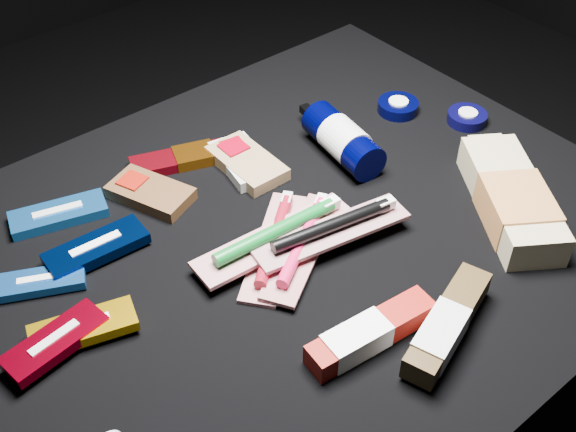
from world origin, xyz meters
TOP-DOWN VIEW (x-y plane):
  - ground at (0.00, 0.00)m, footprint 3.00×3.00m
  - cloth_table at (0.00, 0.00)m, footprint 0.98×0.78m
  - luna_bar_0 at (-0.22, 0.23)m, footprint 0.14×0.08m
  - luna_bar_1 at (-0.30, 0.12)m, footprint 0.12×0.09m
  - luna_bar_2 at (-0.22, 0.13)m, footprint 0.14×0.06m
  - luna_bar_3 at (-0.29, 0.02)m, footprint 0.13×0.08m
  - luna_bar_4 at (-0.33, 0.02)m, footprint 0.13×0.06m
  - clif_bar_0 at (-0.10, 0.19)m, footprint 0.10×0.14m
  - clif_bar_1 at (0.05, 0.16)m, footprint 0.08×0.13m
  - clif_bar_2 at (0.05, 0.16)m, footprint 0.07×0.13m
  - power_bar at (-0.02, 0.22)m, footprint 0.15×0.09m
  - lotion_bottle at (0.18, 0.08)m, footprint 0.08×0.19m
  - cream_tin_upper at (0.34, 0.11)m, footprint 0.07×0.07m
  - cream_tin_lower at (0.40, 0.02)m, footprint 0.06×0.06m
  - bodywash_bottle at (0.27, -0.17)m, footprint 0.20×0.24m
  - toothbrush_pack_0 at (-0.02, -0.01)m, footprint 0.20×0.17m
  - toothbrush_pack_1 at (0.00, -0.04)m, footprint 0.20×0.15m
  - toothbrush_pack_2 at (-0.02, -0.01)m, footprint 0.24×0.07m
  - toothbrush_pack_3 at (0.04, -0.06)m, footprint 0.23×0.09m
  - toothpaste_carton_red at (-0.04, -0.21)m, footprint 0.17×0.06m
  - toothpaste_carton_green at (0.03, -0.26)m, footprint 0.18×0.09m

SIDE VIEW (x-z plane):
  - ground at x=0.00m, z-range 0.00..0.00m
  - cloth_table at x=0.00m, z-range 0.00..0.40m
  - luna_bar_0 at x=-0.22m, z-range 0.40..0.42m
  - power_bar at x=-0.02m, z-range 0.40..0.42m
  - toothbrush_pack_0 at x=-0.02m, z-range 0.40..0.42m
  - cream_tin_lower at x=0.40m, z-range 0.40..0.42m
  - luna_bar_1 at x=-0.30m, z-range 0.40..0.42m
  - clif_bar_1 at x=0.05m, z-range 0.40..0.42m
  - cream_tin_upper at x=0.34m, z-range 0.40..0.42m
  - clif_bar_0 at x=-0.10m, z-range 0.40..0.42m
  - clif_bar_2 at x=0.05m, z-range 0.40..0.42m
  - luna_bar_2 at x=-0.22m, z-range 0.40..0.42m
  - luna_bar_3 at x=-0.29m, z-range 0.41..0.42m
  - toothbrush_pack_1 at x=0.00m, z-range 0.40..0.43m
  - toothpaste_carton_red at x=-0.04m, z-range 0.40..0.43m
  - luna_bar_4 at x=-0.33m, z-range 0.41..0.43m
  - toothpaste_carton_green at x=0.03m, z-range 0.41..0.44m
  - toothbrush_pack_2 at x=-0.02m, z-range 0.41..0.44m
  - bodywash_bottle at x=0.27m, z-range 0.40..0.45m
  - lotion_bottle at x=0.18m, z-range 0.40..0.46m
  - toothbrush_pack_3 at x=0.04m, z-range 0.42..0.44m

